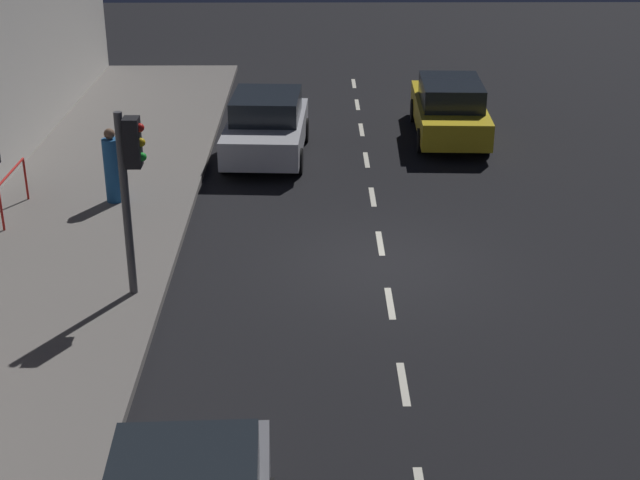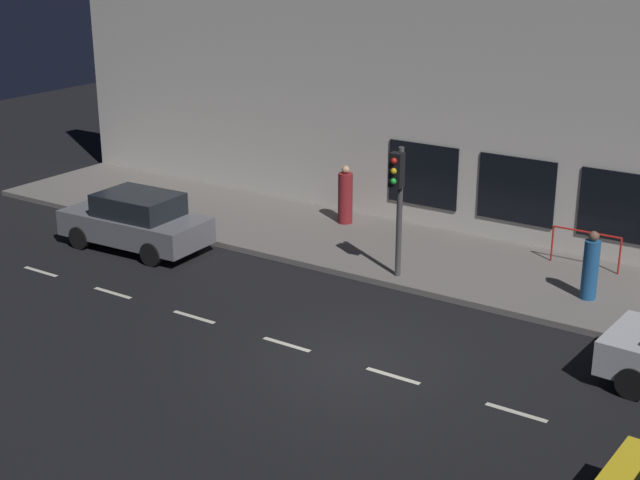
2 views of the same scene
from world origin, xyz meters
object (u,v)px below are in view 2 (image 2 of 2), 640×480
(traffic_light, at_px, (398,190))
(pedestrian_1, at_px, (345,197))
(pedestrian_0, at_px, (590,268))
(parked_car_2, at_px, (136,221))

(traffic_light, distance_m, pedestrian_1, 4.75)
(pedestrian_0, bearing_deg, pedestrian_1, -151.34)
(traffic_light, height_order, pedestrian_1, traffic_light)
(traffic_light, height_order, parked_car_2, traffic_light)
(traffic_light, bearing_deg, parked_car_2, 103.42)
(parked_car_2, bearing_deg, pedestrian_0, -77.85)
(parked_car_2, distance_m, pedestrian_0, 11.99)
(parked_car_2, relative_size, pedestrian_1, 2.45)
(pedestrian_0, bearing_deg, traffic_light, -122.66)
(traffic_light, relative_size, parked_car_2, 0.78)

